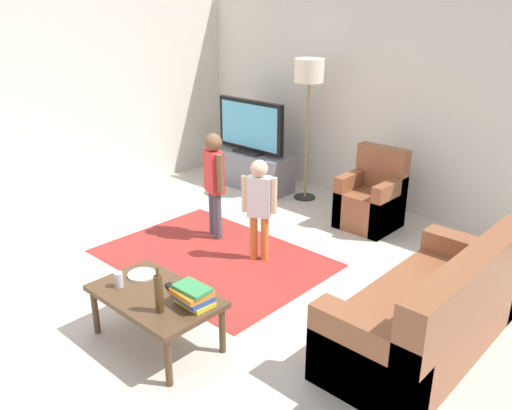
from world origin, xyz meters
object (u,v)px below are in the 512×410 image
Objects in this scene: floor_lamp at (309,78)px; soda_can at (119,280)px; tv_stand at (252,170)px; couch at (435,316)px; child_center at (259,201)px; bottle at (159,293)px; armchair at (372,201)px; coffee_table at (155,299)px; plate at (142,274)px; tv at (250,127)px; child_near_tv at (214,176)px; tv_remote at (172,289)px; book_stack at (193,295)px.

soda_can is at bearing -76.09° from floor_lamp.
soda_can is at bearing -62.82° from tv_stand.
floor_lamp is (-2.69, 1.92, 1.25)m from couch.
child_center is 1.76m from bottle.
coffee_table is at bearing -89.97° from armchair.
plate is (-1.87, -1.22, 0.14)m from couch.
floor_lamp is 3.75m from bottle.
child_center is at bearing -44.42° from tv.
armchair is 3.19m from bottle.
child_near_tv is 6.82× the size of tv_remote.
book_stack reaches higher than tv_remote.
couch reaches higher than tv_stand.
soda_can is (0.09, -1.66, -0.14)m from child_center.
plate is (0.81, -3.15, -1.12)m from floor_lamp.
tv_stand is 1.76m from child_near_tv.
tv is 1.69m from child_near_tv.
tv_stand is at bearing 142.44° from tv_remote.
tv is 3.61m from soda_can.
couch is 1.01× the size of floor_lamp.
floor_lamp reaches higher than tv_remote.
child_center reaches higher than coffee_table.
child_center reaches higher than couch.
soda_can is at bearing -95.01° from armchair.
book_stack is 0.62m from plate.
armchair is at bearing -9.76° from floor_lamp.
bottle is 2.83× the size of soda_can.
bottle is at bearing -28.61° from coffee_table.
coffee_table is 3.58× the size of book_stack.
tv is 1.10× the size of coffee_table.
tv_stand is at bearing 178.83° from armchair.
floor_lamp is 8.09× the size of plate.
child_center reaches higher than tv_stand.
child_near_tv is at bearing 145.95° from tv_remote.
armchair is (1.93, -0.04, 0.05)m from tv_stand.
soda_can is 0.23m from plate.
tv_stand reaches higher than plate.
child_center is at bearing 103.44° from coffee_table.
couch is at bearing 40.07° from coffee_table.
floor_lamp reaches higher than child_center.
child_center is at bearing -66.37° from floor_lamp.
floor_lamp is 6.37× the size of book_stack.
bottle reaches higher than tv_remote.
armchair is at bearing -0.55° from tv.
child_near_tv reaches higher than couch.
couch is at bearing -47.69° from armchair.
floor_lamp is 10.47× the size of tv_remote.
soda_can is (-0.60, -0.22, -0.01)m from book_stack.
book_stack is at bearing 14.70° from tv_remote.
armchair reaches higher than book_stack.
book_stack is (0.32, 0.10, 0.12)m from coffee_table.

